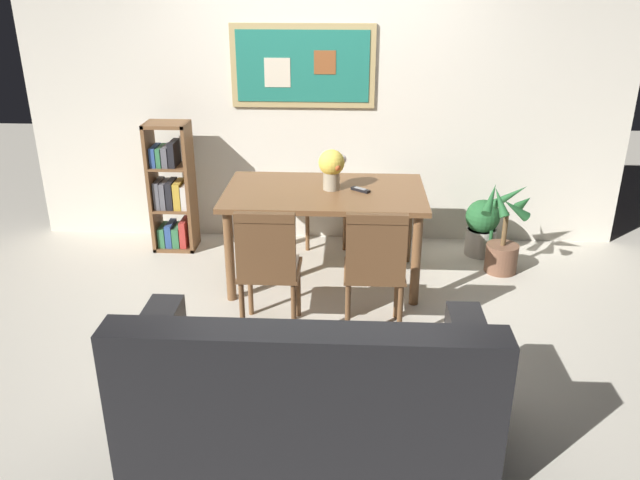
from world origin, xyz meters
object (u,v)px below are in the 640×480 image
dining_table (325,202)px  dining_chair_far_left (290,183)px  tv_remote (360,190)px  dining_chair_near_right (375,263)px  potted_palm (504,239)px  leather_couch (308,396)px  dining_chair_near_left (268,262)px  dining_chair_far_right (365,183)px  potted_ivy (482,227)px  bookshelf (172,193)px  flower_vase (332,166)px

dining_table → dining_chair_far_left: 0.89m
tv_remote → dining_table: bearing=178.4°
dining_chair_near_right → potted_palm: dining_chair_near_right is taller
dining_table → leather_couch: bearing=-89.9°
dining_chair_near_left → leather_couch: dining_chair_near_left is taller
dining_chair_far_right → dining_chair_near_left: bearing=-111.0°
dining_chair_near_right → tv_remote: 0.86m
leather_couch → dining_chair_far_left: bearing=97.2°
leather_couch → potted_ivy: 2.84m
dining_chair_near_left → potted_ivy: (1.65, 1.41, -0.28)m
dining_chair_far_left → dining_chair_near_left: (0.02, -1.67, 0.00)m
bookshelf → dining_chair_near_left: bearing=-54.4°
dining_chair_near_right → tv_remote: dining_chair_near_right is taller
dining_table → potted_ivy: 1.49m
dining_chair_near_left → bookshelf: bearing=125.6°
potted_palm → flower_vase: size_ratio=2.38×
dining_chair_near_left → leather_couch: bearing=-73.2°
dining_chair_far_left → potted_palm: bearing=-18.4°
dining_chair_far_left → dining_chair_far_right: bearing=1.9°
dining_chair_far_right → flower_vase: bearing=-108.4°
dining_chair_far_right → flower_vase: (-0.27, -0.81, 0.39)m
dining_table → dining_chair_near_left: dining_chair_near_left is taller
dining_chair_far_left → flower_vase: 0.96m
dining_chair_near_left → potted_palm: size_ratio=1.24×
dining_table → dining_chair_near_right: dining_chair_near_right is taller
flower_vase → tv_remote: flower_vase is taller
bookshelf → potted_ivy: 2.68m
dining_table → tv_remote: (0.27, -0.01, 0.11)m
dining_chair_near_right → dining_chair_far_right: (-0.04, 1.67, 0.00)m
leather_couch → potted_ivy: (1.32, 2.51, -0.06)m
dining_chair_near_right → dining_chair_far_left: size_ratio=1.00×
potted_palm → dining_chair_far_right: bearing=151.2°
dining_chair_near_left → leather_couch: (0.33, -1.10, -0.23)m
bookshelf → flower_vase: bearing=-21.2°
dining_table → potted_palm: 1.50m
dining_chair_near_right → bookshelf: size_ratio=0.81×
potted_palm → tv_remote: tv_remote is taller
dining_chair_near_right → dining_chair_far_left: bearing=113.3°
leather_couch → potted_palm: bearing=56.7°
dining_chair_near_left → potted_palm: dining_chair_near_left is taller
dining_table → potted_ivy: size_ratio=3.08×
leather_couch → dining_chair_near_right: bearing=72.1°
bookshelf → potted_palm: bookshelf is taller
dining_table → dining_chair_near_right: bearing=-66.4°
dining_chair_far_left → flower_vase: size_ratio=2.96×
bookshelf → dining_chair_far_right: bearing=9.1°
dining_table → potted_ivy: bearing=22.9°
leather_couch → flower_vase: flower_vase is taller
dining_chair_near_right → flower_vase: size_ratio=2.96×
potted_ivy → flower_vase: (-1.28, -0.53, 0.67)m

